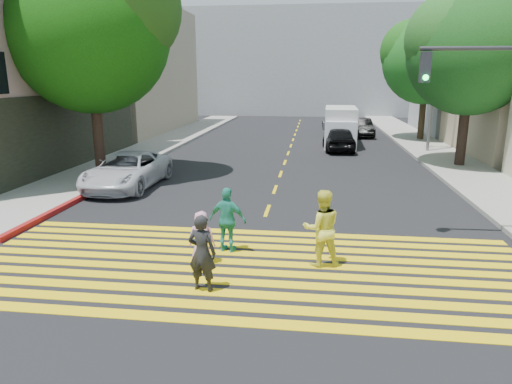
% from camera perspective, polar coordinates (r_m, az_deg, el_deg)
% --- Properties ---
extents(ground, '(120.00, 120.00, 0.00)m').
position_cam_1_polar(ground, '(9.75, -2.28, -12.35)').
color(ground, black).
extents(sidewalk_left, '(3.00, 40.00, 0.15)m').
position_cam_1_polar(sidewalk_left, '(32.47, -10.77, 6.35)').
color(sidewalk_left, gray).
rests_on(sidewalk_left, ground).
extents(sidewalk_right, '(3.00, 60.00, 0.15)m').
position_cam_1_polar(sidewalk_right, '(24.99, 23.49, 3.13)').
color(sidewalk_right, gray).
rests_on(sidewalk_right, ground).
extents(curb_red, '(0.20, 8.00, 0.16)m').
position_cam_1_polar(curb_red, '(17.37, -21.86, -1.11)').
color(curb_red, maroon).
rests_on(curb_red, ground).
extents(crosswalk, '(13.40, 5.30, 0.01)m').
position_cam_1_polar(crosswalk, '(10.89, -1.16, -9.35)').
color(crosswalk, yellow).
rests_on(crosswalk, ground).
extents(lane_line, '(0.12, 34.40, 0.01)m').
position_cam_1_polar(lane_line, '(31.44, 4.53, 6.17)').
color(lane_line, yellow).
rests_on(lane_line, ground).
extents(building_left_tan, '(12.00, 16.00, 10.00)m').
position_cam_1_polar(building_left_tan, '(40.57, -18.87, 14.35)').
color(building_left_tan, tan).
rests_on(building_left_tan, ground).
extents(building_right_grey, '(10.00, 10.00, 10.00)m').
position_cam_1_polar(building_right_grey, '(40.91, 27.39, 13.55)').
color(building_right_grey, gray).
rests_on(building_right_grey, ground).
extents(backdrop_block, '(30.00, 8.00, 12.00)m').
position_cam_1_polar(backdrop_block, '(56.65, 5.99, 15.76)').
color(backdrop_block, gray).
rests_on(backdrop_block, ground).
extents(tree_left, '(7.77, 7.21, 9.66)m').
position_cam_1_polar(tree_left, '(21.40, -19.88, 19.16)').
color(tree_left, black).
rests_on(tree_left, ground).
extents(tree_right_near, '(6.80, 6.28, 8.62)m').
position_cam_1_polar(tree_right_near, '(24.49, 25.60, 16.31)').
color(tree_right_near, black).
rests_on(tree_right_near, ground).
extents(tree_right_far, '(7.69, 7.40, 8.58)m').
position_cam_1_polar(tree_right_far, '(34.02, 20.78, 15.72)').
color(tree_right_far, '#312011').
rests_on(tree_right_far, ground).
extents(pedestrian_man, '(0.66, 0.49, 1.66)m').
position_cam_1_polar(pedestrian_man, '(9.55, -6.75, -7.59)').
color(pedestrian_man, black).
rests_on(pedestrian_man, ground).
extents(pedestrian_woman, '(1.03, 0.87, 1.85)m').
position_cam_1_polar(pedestrian_woman, '(10.80, 8.21, -4.50)').
color(pedestrian_woman, '#EBE846').
rests_on(pedestrian_woman, ground).
extents(pedestrian_child, '(0.64, 0.42, 1.31)m').
position_cam_1_polar(pedestrian_child, '(10.92, -6.84, -5.74)').
color(pedestrian_child, pink).
rests_on(pedestrian_child, ground).
extents(pedestrian_extra, '(1.05, 0.60, 1.68)m').
position_cam_1_polar(pedestrian_extra, '(11.58, -3.56, -3.52)').
color(pedestrian_extra, teal).
rests_on(pedestrian_extra, ground).
extents(white_sedan, '(2.42, 5.09, 1.40)m').
position_cam_1_polar(white_sedan, '(19.12, -15.80, 2.62)').
color(white_sedan, silver).
rests_on(white_sedan, ground).
extents(dark_car_near, '(1.97, 4.43, 1.48)m').
position_cam_1_polar(dark_car_near, '(28.31, 10.32, 6.61)').
color(dark_car_near, black).
rests_on(dark_car_near, ground).
extents(silver_car, '(2.68, 5.06, 1.40)m').
position_cam_1_polar(silver_car, '(38.38, 10.17, 8.48)').
color(silver_car, '#9A9DA2').
rests_on(silver_car, ground).
extents(dark_car_parked, '(1.72, 4.15, 1.33)m').
position_cam_1_polar(dark_car_parked, '(35.53, 13.01, 7.85)').
color(dark_car_parked, black).
rests_on(dark_car_parked, ground).
extents(white_van, '(2.10, 5.25, 2.45)m').
position_cam_1_polar(white_van, '(30.33, 10.49, 7.90)').
color(white_van, silver).
rests_on(white_van, ground).
extents(street_lamp, '(2.15, 0.59, 9.54)m').
position_cam_1_polar(street_lamp, '(28.46, 21.19, 15.51)').
color(street_lamp, gray).
rests_on(street_lamp, ground).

